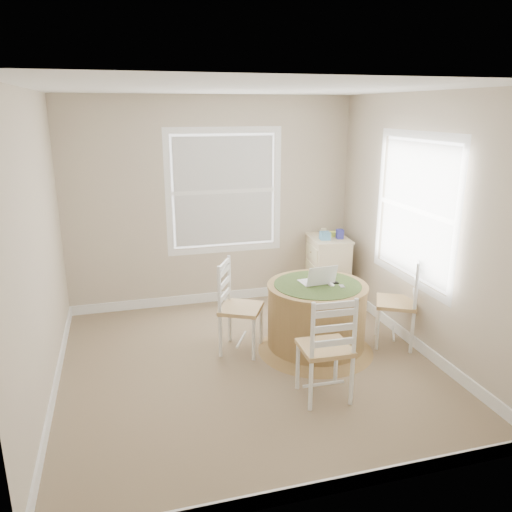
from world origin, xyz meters
name	(u,v)px	position (x,y,z in m)	size (l,w,h in m)	color
room	(262,233)	(0.17, 0.16, 1.30)	(3.64, 3.64, 2.64)	#816952
round_table	(316,315)	(0.75, 0.15, 0.40)	(1.20, 1.20, 0.73)	olive
chair_left	(241,308)	(0.00, 0.35, 0.47)	(0.42, 0.40, 0.95)	white
chair_near	(325,347)	(0.49, -0.69, 0.47)	(0.42, 0.40, 0.95)	white
chair_right	(396,302)	(1.62, 0.07, 0.47)	(0.42, 0.40, 0.95)	white
laptop	(317,280)	(0.77, 0.18, 0.76)	(0.34, 0.31, 0.22)	white
mouse	(331,285)	(0.87, 0.08, 0.74)	(0.06, 0.09, 0.03)	white
phone	(342,287)	(0.97, 0.02, 0.73)	(0.04, 0.09, 0.02)	#B7BABF
keys	(335,283)	(0.94, 0.12, 0.73)	(0.06, 0.05, 0.03)	black
corner_chest	(327,269)	(1.45, 1.48, 0.42)	(0.54, 0.68, 0.85)	beige
tissue_box	(325,236)	(1.35, 1.38, 0.90)	(0.12, 0.12, 0.10)	#5393BE
box_yellow	(333,234)	(1.53, 1.52, 0.88)	(0.15, 0.10, 0.06)	#D7EB53
box_blue	(341,234)	(1.57, 1.37, 0.91)	(0.08, 0.08, 0.12)	navy
cup_cream	(323,231)	(1.43, 1.62, 0.89)	(0.07, 0.07, 0.09)	beige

